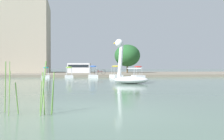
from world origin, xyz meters
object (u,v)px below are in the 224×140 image
object	(u,v)px
pedal_boat_teal	(46,75)
pedal_boat_blue	(93,74)
swan_boat	(129,74)
tree_broadleaf_behind_dock	(127,56)
pedal_boat_lime	(69,75)
pedal_boat_red	(138,75)
parked_van	(79,68)
bicycle_parked	(100,72)
pedal_boat_yellow	(116,74)

from	to	relation	value
pedal_boat_teal	pedal_boat_blue	bearing A→B (deg)	1.29
swan_boat	tree_broadleaf_behind_dock	xyz separation A→B (m)	(3.98, 27.54, 2.88)
swan_boat	pedal_boat_lime	size ratio (longest dim) A/B	1.99
pedal_boat_red	parked_van	distance (m)	17.80
pedal_boat_red	pedal_boat_lime	xyz separation A→B (m)	(-9.11, 0.27, 0.02)
bicycle_parked	tree_broadleaf_behind_dock	bearing A→B (deg)	63.58
tree_broadleaf_behind_dock	pedal_boat_teal	bearing A→B (deg)	-129.50
pedal_boat_teal	bicycle_parked	size ratio (longest dim) A/B	1.19
pedal_boat_yellow	parked_van	xyz separation A→B (m)	(-5.45, 15.86, 0.88)
bicycle_parked	parked_van	distance (m)	12.45
pedal_boat_yellow	bicycle_parked	world-z (taller)	pedal_boat_yellow
pedal_boat_red	pedal_boat_teal	bearing A→B (deg)	-179.08
pedal_boat_yellow	tree_broadleaf_behind_dock	size ratio (longest dim) A/B	0.39
pedal_boat_blue	tree_broadleaf_behind_dock	xyz separation A→B (m)	(6.82, 15.43, 3.25)
pedal_boat_red	parked_van	size ratio (longest dim) A/B	0.49
swan_boat	pedal_boat_yellow	distance (m)	11.99
pedal_boat_red	pedal_boat_teal	xyz separation A→B (m)	(-11.98, -0.19, 0.03)
pedal_boat_teal	bicycle_parked	distance (m)	8.07
pedal_boat_teal	parked_van	size ratio (longest dim) A/B	0.45
pedal_boat_yellow	parked_van	bearing A→B (deg)	108.97
pedal_boat_lime	tree_broadleaf_behind_dock	distance (m)	18.38
pedal_boat_lime	pedal_boat_blue	bearing A→B (deg)	-5.92
swan_boat	pedal_boat_teal	xyz separation A→B (m)	(-8.85, 11.98, -0.39)
swan_boat	pedal_boat_yellow	world-z (taller)	swan_boat
pedal_boat_yellow	pedal_boat_blue	size ratio (longest dim) A/B	1.02
pedal_boat_blue	pedal_boat_yellow	bearing A→B (deg)	-2.55
pedal_boat_blue	pedal_boat_lime	distance (m)	3.16
pedal_boat_lime	pedal_boat_teal	bearing A→B (deg)	-170.88
tree_broadleaf_behind_dock	pedal_boat_blue	bearing A→B (deg)	-113.85
swan_boat	pedal_boat_teal	bearing A→B (deg)	126.45
swan_boat	pedal_boat_yellow	size ratio (longest dim) A/B	1.57
tree_broadleaf_behind_dock	swan_boat	bearing A→B (deg)	-98.22
bicycle_parked	pedal_boat_teal	bearing A→B (deg)	-150.89
pedal_boat_yellow	pedal_boat_teal	distance (m)	9.03
tree_broadleaf_behind_dock	bicycle_parked	xyz separation A→B (m)	(-5.78, -11.64, -3.00)
pedal_boat_red	tree_broadleaf_behind_dock	size ratio (longest dim) A/B	0.37
tree_broadleaf_behind_dock	parked_van	xyz separation A→B (m)	(-9.25, 0.30, -2.35)
swan_boat	parked_van	distance (m)	28.33
parked_van	pedal_boat_blue	bearing A→B (deg)	-81.22
pedal_boat_blue	tree_broadleaf_behind_dock	world-z (taller)	tree_broadleaf_behind_dock
pedal_boat_yellow	pedal_boat_teal	xyz separation A→B (m)	(-9.03, -0.00, -0.04)
pedal_boat_red	bicycle_parked	size ratio (longest dim) A/B	1.30
pedal_boat_red	bicycle_parked	bearing A→B (deg)	142.92
pedal_boat_blue	pedal_boat_teal	xyz separation A→B (m)	(-6.01, -0.14, -0.02)
pedal_boat_blue	bicycle_parked	xyz separation A→B (m)	(1.04, 3.79, 0.25)
parked_van	pedal_boat_teal	bearing A→B (deg)	-102.72
pedal_boat_yellow	parked_van	world-z (taller)	parked_van
pedal_boat_teal	pedal_boat_yellow	bearing A→B (deg)	0.01
swan_boat	pedal_boat_blue	xyz separation A→B (m)	(-2.84, 12.11, -0.37)
pedal_boat_red	pedal_boat_lime	bearing A→B (deg)	178.32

